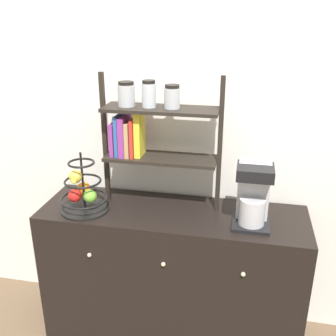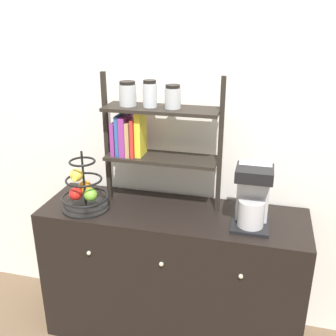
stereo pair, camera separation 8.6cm
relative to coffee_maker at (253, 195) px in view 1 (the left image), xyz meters
name	(u,v)px [view 1 (the left image)]	position (x,y,z in m)	size (l,w,h in m)	color
wall_back	(182,116)	(-0.42, 0.31, 0.31)	(7.00, 0.05, 2.60)	silver
sideboard	(172,274)	(-0.42, 0.04, -0.58)	(1.47, 0.47, 0.83)	black
coffee_maker	(253,195)	(0.00, 0.00, 0.00)	(0.19, 0.20, 0.33)	black
fruit_stand	(82,192)	(-0.91, -0.05, -0.05)	(0.26, 0.26, 0.34)	black
shelf_hutch	(146,127)	(-0.59, 0.12, 0.29)	(0.66, 0.20, 0.73)	black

